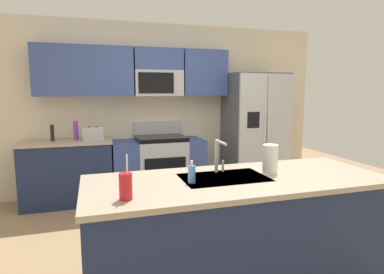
% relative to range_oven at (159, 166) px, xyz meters
% --- Properties ---
extents(ground_plane, '(9.00, 9.00, 0.00)m').
position_rel_range_oven_xyz_m(ground_plane, '(0.16, -1.80, -0.44)').
color(ground_plane, '#997A56').
rests_on(ground_plane, ground).
extents(kitchen_wall_unit, '(5.20, 0.43, 2.60)m').
position_rel_range_oven_xyz_m(kitchen_wall_unit, '(0.02, 0.28, 1.03)').
color(kitchen_wall_unit, beige).
rests_on(kitchen_wall_unit, ground).
extents(back_counter, '(1.22, 0.63, 0.90)m').
position_rel_range_oven_xyz_m(back_counter, '(-1.30, -0.00, 0.01)').
color(back_counter, '#1E2A4D').
rests_on(back_counter, ground).
extents(range_oven, '(1.36, 0.61, 1.10)m').
position_rel_range_oven_xyz_m(range_oven, '(0.00, 0.00, 0.00)').
color(range_oven, '#B7BABF').
rests_on(range_oven, ground).
extents(refrigerator, '(0.90, 0.76, 1.85)m').
position_rel_range_oven_xyz_m(refrigerator, '(1.57, -0.07, 0.48)').
color(refrigerator, '#4C4F54').
rests_on(refrigerator, ground).
extents(island_counter, '(2.38, 0.93, 0.90)m').
position_rel_range_oven_xyz_m(island_counter, '(0.15, -2.47, 0.01)').
color(island_counter, '#1E2A4D').
rests_on(island_counter, ground).
extents(toaster, '(0.28, 0.16, 0.18)m').
position_rel_range_oven_xyz_m(toaster, '(-0.93, -0.05, 0.55)').
color(toaster, '#B7BABF').
rests_on(toaster, back_counter).
extents(pepper_mill, '(0.05, 0.05, 0.22)m').
position_rel_range_oven_xyz_m(pepper_mill, '(-1.46, -0.00, 0.57)').
color(pepper_mill, black).
rests_on(pepper_mill, back_counter).
extents(bottle_purple, '(0.06, 0.06, 0.26)m').
position_rel_range_oven_xyz_m(bottle_purple, '(-1.16, 0.01, 0.59)').
color(bottle_purple, purple).
rests_on(bottle_purple, back_counter).
extents(sink_faucet, '(0.08, 0.21, 0.28)m').
position_rel_range_oven_xyz_m(sink_faucet, '(0.05, -2.27, 0.62)').
color(sink_faucet, '#B7BABF').
rests_on(sink_faucet, island_counter).
extents(drink_cup_red, '(0.08, 0.08, 0.29)m').
position_rel_range_oven_xyz_m(drink_cup_red, '(-0.75, -2.72, 0.54)').
color(drink_cup_red, red).
rests_on(drink_cup_red, island_counter).
extents(soap_dispenser, '(0.06, 0.06, 0.17)m').
position_rel_range_oven_xyz_m(soap_dispenser, '(-0.24, -2.49, 0.53)').
color(soap_dispenser, '#4C8CD8').
rests_on(soap_dispenser, island_counter).
extents(paper_towel_roll, '(0.12, 0.12, 0.24)m').
position_rel_range_oven_xyz_m(paper_towel_roll, '(0.47, -2.41, 0.58)').
color(paper_towel_roll, white).
rests_on(paper_towel_roll, island_counter).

